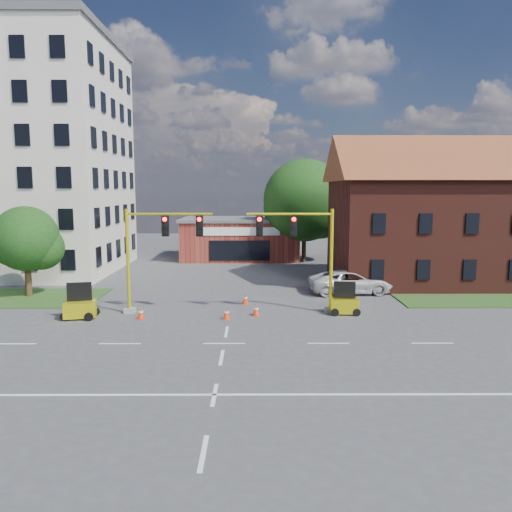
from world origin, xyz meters
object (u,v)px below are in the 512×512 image
at_px(trailer_west, 80,308).
at_px(pickup_white, 351,282).
at_px(signal_mast_west, 156,248).
at_px(signal_mast_east, 304,248).
at_px(trailer_east, 344,304).

bearing_deg(trailer_west, pickup_white, 9.51).
bearing_deg(trailer_west, signal_mast_west, 3.80).
xyz_separation_m(trailer_west, pickup_white, (16.80, 6.88, 0.19)).
distance_m(signal_mast_west, signal_mast_east, 8.71).
height_order(signal_mast_west, trailer_west, signal_mast_west).
xyz_separation_m(trailer_east, pickup_white, (1.51, 5.90, 0.23)).
height_order(signal_mast_east, trailer_east, signal_mast_east).
relative_size(signal_mast_west, pickup_white, 1.06).
bearing_deg(pickup_white, signal_mast_west, 109.37).
bearing_deg(pickup_white, trailer_west, 107.58).
distance_m(signal_mast_west, pickup_white, 14.19).
bearing_deg(signal_mast_east, trailer_west, -174.52).
xyz_separation_m(signal_mast_west, trailer_west, (-4.16, -1.24, -3.30)).
bearing_deg(trailer_east, signal_mast_west, -176.36).
xyz_separation_m(signal_mast_west, pickup_white, (12.64, 5.64, -3.11)).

